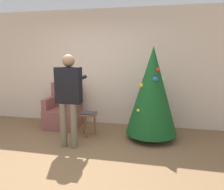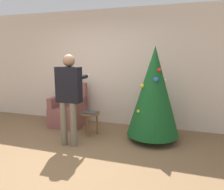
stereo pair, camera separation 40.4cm
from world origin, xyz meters
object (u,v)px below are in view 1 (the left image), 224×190
at_px(armchair, 64,112).
at_px(side_stool, 88,117).
at_px(person_standing, 69,92).
at_px(christmas_tree, 152,91).

relative_size(armchair, side_stool, 2.10).
xyz_separation_m(armchair, person_standing, (0.59, -1.01, 0.65)).
xyz_separation_m(person_standing, side_stool, (0.16, 0.57, -0.61)).
bearing_deg(christmas_tree, side_stool, -174.63).
bearing_deg(person_standing, christmas_tree, 25.54).
distance_m(person_standing, side_stool, 0.85).
bearing_deg(side_stool, armchair, 149.29).
distance_m(christmas_tree, armchair, 2.15).
bearing_deg(christmas_tree, person_standing, -154.46).
relative_size(christmas_tree, side_stool, 3.82).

